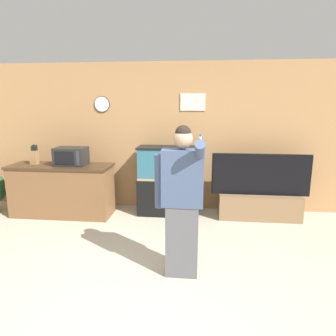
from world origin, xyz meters
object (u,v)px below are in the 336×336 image
object	(u,v)px
knife_block	(34,157)
aquarium_on_stand	(168,181)
microwave	(71,156)
person_standing	(182,200)
counter_island	(62,190)
tv_on_stand	(259,200)

from	to	relation	value
knife_block	aquarium_on_stand	xyz separation A→B (m)	(2.26, 0.25, -0.42)
microwave	aquarium_on_stand	world-z (taller)	same
aquarium_on_stand	person_standing	size ratio (longest dim) A/B	0.70
counter_island	microwave	size ratio (longest dim) A/B	3.36
counter_island	person_standing	world-z (taller)	person_standing
counter_island	aquarium_on_stand	world-z (taller)	aquarium_on_stand
aquarium_on_stand	counter_island	bearing A→B (deg)	-171.84
aquarium_on_stand	person_standing	distance (m)	1.95
knife_block	person_standing	bearing A→B (deg)	-32.33
counter_island	knife_block	distance (m)	0.73
tv_on_stand	aquarium_on_stand	bearing A→B (deg)	177.42
microwave	knife_block	size ratio (longest dim) A/B	1.53
aquarium_on_stand	tv_on_stand	bearing A→B (deg)	-2.58
microwave	person_standing	size ratio (longest dim) A/B	0.30
knife_block	aquarium_on_stand	bearing A→B (deg)	6.22
counter_island	tv_on_stand	world-z (taller)	tv_on_stand
knife_block	tv_on_stand	bearing A→B (deg)	2.66
counter_island	tv_on_stand	distance (m)	3.35
counter_island	aquarium_on_stand	size ratio (longest dim) A/B	1.46
counter_island	knife_block	bearing A→B (deg)	178.46
counter_island	knife_block	xyz separation A→B (m)	(-0.46, 0.01, 0.57)
knife_block	aquarium_on_stand	world-z (taller)	knife_block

